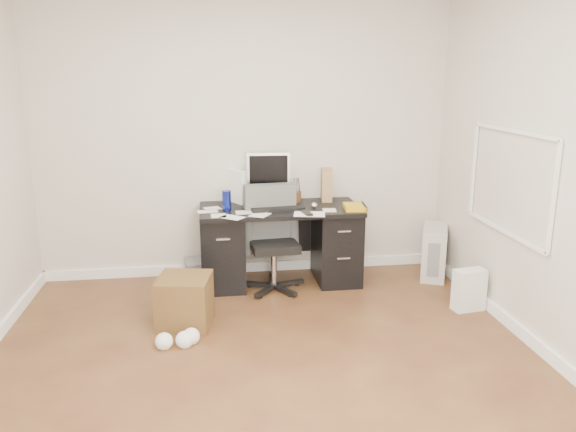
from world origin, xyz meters
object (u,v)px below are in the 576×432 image
keyboard (277,208)px  office_chair (274,240)px  pc_tower (434,252)px  wicker_basket (185,301)px  lcd_monitor (269,179)px  desk (280,243)px

keyboard → office_chair: bearing=-126.5°
pc_tower → wicker_basket: (-2.42, -0.79, -0.05)m
keyboard → office_chair: office_chair is taller
wicker_basket → pc_tower: bearing=18.1°
keyboard → pc_tower: (1.58, 0.06, -0.51)m
lcd_monitor → keyboard: lcd_monitor is taller
keyboard → lcd_monitor: bearing=99.3°
lcd_monitor → keyboard: 0.32m
lcd_monitor → desk: bearing=-41.7°
desk → pc_tower: (1.54, -0.04, -0.15)m
desk → wicker_basket: bearing=-136.6°
desk → office_chair: office_chair is taller
keyboard → pc_tower: 1.66m
keyboard → wicker_basket: size_ratio=1.21×
office_chair → wicker_basket: size_ratio=2.40×
office_chair → pc_tower: bearing=-0.8°
lcd_monitor → pc_tower: (1.63, -0.14, -0.75)m
pc_tower → office_chair: bearing=-152.0°
lcd_monitor → office_chair: bearing=-83.7°
lcd_monitor → office_chair: lcd_monitor is taller
office_chair → wicker_basket: bearing=-146.4°
office_chair → desk: bearing=59.4°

